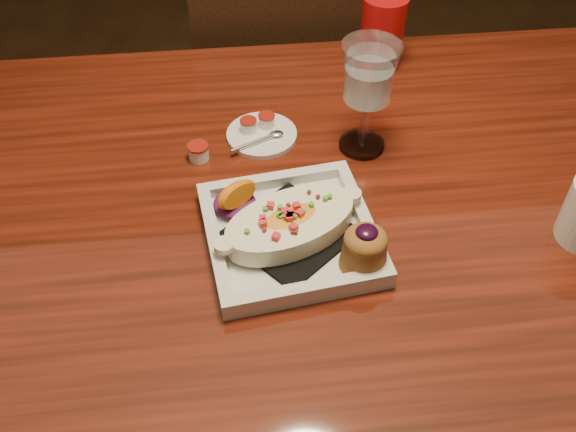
{
  "coord_description": "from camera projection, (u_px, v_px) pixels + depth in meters",
  "views": [
    {
      "loc": [
        -0.13,
        -0.71,
        1.45
      ],
      "look_at": [
        -0.06,
        -0.06,
        0.77
      ],
      "focal_mm": 40.0,
      "sensor_mm": 36.0,
      "label": 1
    }
  ],
  "objects": [
    {
      "name": "floor",
      "position": [
        309.0,
        419.0,
        1.54
      ],
      "size": [
        7.0,
        7.0,
        0.0
      ],
      "primitive_type": "plane",
      "color": "#312110",
      "rests_on": "ground"
    },
    {
      "name": "plate",
      "position": [
        298.0,
        230.0,
        0.92
      ],
      "size": [
        0.27,
        0.27,
        0.08
      ],
      "rotation": [
        0.0,
        0.0,
        0.13
      ],
      "color": "silver",
      "rests_on": "table"
    },
    {
      "name": "chair_far",
      "position": [
        282.0,
        92.0,
        1.61
      ],
      "size": [
        0.42,
        0.42,
        0.93
      ],
      "rotation": [
        0.0,
        0.0,
        3.14
      ],
      "color": "black",
      "rests_on": "floor"
    },
    {
      "name": "saucer",
      "position": [
        260.0,
        133.0,
        1.1
      ],
      "size": [
        0.12,
        0.12,
        0.08
      ],
      "color": "silver",
      "rests_on": "table"
    },
    {
      "name": "goblet",
      "position": [
        369.0,
        79.0,
        0.99
      ],
      "size": [
        0.09,
        0.09,
        0.19
      ],
      "color": "silver",
      "rests_on": "table"
    },
    {
      "name": "creamer_loose",
      "position": [
        198.0,
        152.0,
        1.06
      ],
      "size": [
        0.04,
        0.04,
        0.03
      ],
      "color": "white",
      "rests_on": "table"
    },
    {
      "name": "red_tumbler",
      "position": [
        382.0,
        33.0,
        1.21
      ],
      "size": [
        0.09,
        0.09,
        0.15
      ],
      "primitive_type": "cone",
      "color": "red",
      "rests_on": "table"
    },
    {
      "name": "table",
      "position": [
        318.0,
        237.0,
        1.07
      ],
      "size": [
        1.5,
        0.9,
        0.75
      ],
      "color": "maroon",
      "rests_on": "floor"
    }
  ]
}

